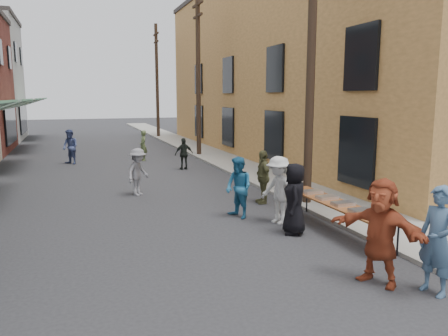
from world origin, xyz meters
TOP-DOWN VIEW (x-y plane):
  - ground at (0.00, 0.00)m, footprint 120.00×120.00m
  - sidewalk at (5.00, 15.00)m, footprint 2.20×60.00m
  - building_ochre at (11.10, 14.00)m, footprint 10.00×28.00m
  - utility_pole_near at (4.30, 3.00)m, footprint 0.26×0.26m
  - utility_pole_mid at (4.30, 15.00)m, footprint 0.26×0.26m
  - utility_pole_far at (4.30, 27.00)m, footprint 0.26×0.26m
  - serving_table at (3.58, 0.38)m, footprint 0.70×4.00m
  - catering_tray_sausage at (3.58, -1.27)m, footprint 0.50×0.33m
  - catering_tray_foil_b at (3.58, -0.62)m, footprint 0.50×0.33m
  - catering_tray_buns at (3.58, 0.08)m, footprint 0.50×0.33m
  - catering_tray_foil_d at (3.58, 0.78)m, footprint 0.50×0.33m
  - catering_tray_buns_end at (3.58, 1.48)m, footprint 0.50×0.33m
  - condiment_jar_a at (3.36, -1.57)m, footprint 0.07×0.07m
  - condiment_jar_b at (3.36, -1.47)m, footprint 0.07×0.07m
  - condiment_jar_c at (3.36, -1.37)m, footprint 0.07×0.07m
  - cup_stack at (3.78, -1.52)m, footprint 0.08×0.08m
  - guest_front_a at (2.55, 0.59)m, footprint 0.85×1.01m
  - guest_front_b at (3.23, -3.15)m, footprint 0.56×0.75m
  - guest_front_c at (1.78, 2.36)m, footprint 0.87×0.98m
  - guest_front_d at (2.59, 1.53)m, footprint 0.99×1.31m
  - guest_front_e at (3.11, 3.68)m, footprint 0.50×1.02m
  - guest_queue_back at (2.60, -2.47)m, footprint 1.27×1.86m
  - passerby_left at (-0.42, 6.09)m, footprint 1.14×1.17m
  - passerby_mid at (2.35, 10.71)m, footprint 0.88×0.42m
  - passerby_right at (1.04, 14.16)m, footprint 0.42×0.61m
  - passerby_far at (-2.55, 14.14)m, footprint 1.03×1.06m

SIDE VIEW (x-z plane):
  - ground at x=0.00m, z-range 0.00..0.00m
  - sidewalk at x=5.00m, z-range 0.00..0.10m
  - serving_table at x=3.58m, z-range 0.34..1.09m
  - passerby_mid at x=2.35m, z-range 0.00..1.46m
  - catering_tray_sausage at x=3.58m, z-range 0.75..0.83m
  - catering_tray_foil_b at x=3.58m, z-range 0.75..0.83m
  - catering_tray_buns at x=3.58m, z-range 0.75..0.83m
  - catering_tray_foil_d at x=3.58m, z-range 0.75..0.83m
  - catering_tray_buns_end at x=3.58m, z-range 0.75..0.83m
  - condiment_jar_a at x=3.36m, z-range 0.75..0.83m
  - condiment_jar_b at x=3.36m, z-range 0.75..0.83m
  - condiment_jar_c at x=3.36m, z-range 0.75..0.83m
  - passerby_right at x=1.04m, z-range 0.00..1.59m
  - passerby_left at x=-0.42m, z-range 0.00..1.61m
  - cup_stack at x=3.78m, z-range 0.75..0.87m
  - guest_front_e at x=3.11m, z-range 0.00..1.68m
  - guest_front_c at x=1.78m, z-range 0.00..1.70m
  - passerby_far at x=-2.55m, z-range 0.00..1.72m
  - guest_front_a at x=2.55m, z-range 0.00..1.75m
  - guest_front_d at x=2.59m, z-range 0.00..1.79m
  - guest_front_b at x=3.23m, z-range 0.00..1.88m
  - guest_queue_back at x=2.60m, z-range 0.00..1.92m
  - utility_pole_near at x=4.30m, z-range 0.00..9.00m
  - utility_pole_mid at x=4.30m, z-range 0.00..9.00m
  - utility_pole_far at x=4.30m, z-range 0.00..9.00m
  - building_ochre at x=11.10m, z-range 0.00..10.00m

